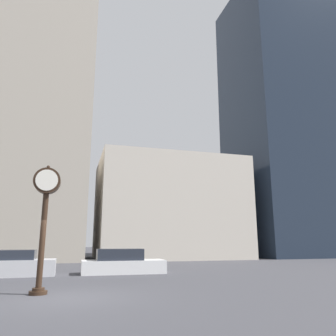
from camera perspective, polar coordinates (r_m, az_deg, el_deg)
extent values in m
plane|color=#38383D|center=(11.66, -17.58, -20.82)|extent=(200.00, 200.00, 0.00)
cube|color=#ADA393|center=(38.62, -21.16, 10.44)|extent=(10.43, 12.00, 32.73)
cube|color=beige|center=(37.10, -0.18, -7.23)|extent=(15.34, 12.00, 10.57)
cube|color=#1E2838|center=(46.87, 19.07, 8.15)|extent=(12.44, 12.00, 35.74)
cylinder|color=black|center=(12.71, -21.70, -19.53)|extent=(0.61, 0.61, 0.12)
cylinder|color=black|center=(12.70, -21.65, -19.04)|extent=(0.41, 0.41, 0.10)
cylinder|color=black|center=(12.60, -21.03, -11.52)|extent=(0.20, 0.20, 3.23)
cylinder|color=black|center=(12.78, -20.29, -2.15)|extent=(0.94, 0.42, 0.94)
cylinder|color=white|center=(12.56, -20.36, -1.98)|extent=(0.77, 0.02, 0.77)
cylinder|color=white|center=(13.00, -20.23, -2.32)|extent=(0.77, 0.02, 0.77)
sphere|color=black|center=(12.88, -20.11, 0.16)|extent=(0.12, 0.12, 0.12)
cube|color=#BCBCC1|center=(19.54, -24.86, -15.50)|extent=(3.89, 1.85, 0.83)
cube|color=#232833|center=(19.53, -25.25, -13.50)|extent=(2.15, 1.61, 0.50)
cube|color=silver|center=(19.55, -7.79, -16.67)|extent=(4.68, 1.90, 0.73)
cube|color=#232833|center=(19.49, -8.43, -14.66)|extent=(2.58, 1.65, 0.63)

